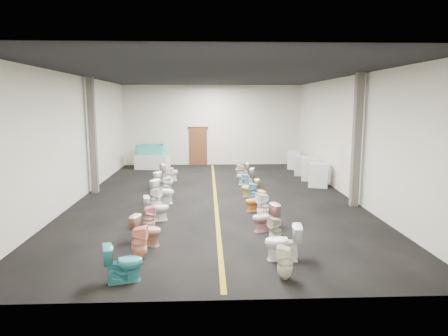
{
  "coord_description": "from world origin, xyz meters",
  "views": [
    {
      "loc": [
        -0.29,
        -14.71,
        3.52
      ],
      "look_at": [
        0.37,
        1.0,
        0.94
      ],
      "focal_mm": 32.0,
      "sensor_mm": 36.0,
      "label": 1
    }
  ],
  "objects_px": {
    "appliance_crate_d": "(295,160)",
    "toilet_left_4": "(156,208)",
    "toilet_left_6": "(163,191)",
    "toilet_right_4": "(263,206)",
    "appliance_crate_a": "(318,175)",
    "toilet_right_11": "(242,170)",
    "appliance_crate_c": "(303,166)",
    "toilet_left_9": "(169,176)",
    "toilet_right_1": "(283,242)",
    "bathtub": "(152,149)",
    "toilet_right_5": "(255,201)",
    "toilet_right_3": "(265,218)",
    "toilet_right_6": "(254,193)",
    "toilet_left_3": "(149,219)",
    "toilet_left_5": "(155,199)",
    "toilet_left_7": "(166,186)",
    "toilet_right_0": "(285,263)",
    "toilet_left_10": "(169,172)",
    "toilet_right_8": "(245,182)",
    "toilet_left_1": "(139,243)",
    "toilet_right_9": "(246,176)",
    "display_table": "(153,162)",
    "toilet_right_7": "(250,188)",
    "toilet_left_8": "(164,182)",
    "toilet_left_2": "(147,230)",
    "toilet_right_2": "(275,231)",
    "appliance_crate_b": "(310,169)",
    "toilet_left_0": "(124,263)",
    "toilet_right_10": "(241,173)"
  },
  "relations": [
    {
      "from": "toilet_left_9",
      "to": "toilet_right_9",
      "type": "height_order",
      "value": "toilet_left_9"
    },
    {
      "from": "toilet_right_9",
      "to": "toilet_right_8",
      "type": "bearing_deg",
      "value": 12.37
    },
    {
      "from": "toilet_left_10",
      "to": "toilet_right_8",
      "type": "relative_size",
      "value": 1.19
    },
    {
      "from": "toilet_left_0",
      "to": "toilet_left_9",
      "type": "distance_m",
      "value": 9.34
    },
    {
      "from": "toilet_left_3",
      "to": "toilet_left_9",
      "type": "xyz_separation_m",
      "value": [
        -0.04,
        6.24,
        0.02
      ]
    },
    {
      "from": "display_table",
      "to": "toilet_left_4",
      "type": "distance_m",
      "value": 9.73
    },
    {
      "from": "toilet_left_1",
      "to": "toilet_left_5",
      "type": "height_order",
      "value": "toilet_left_1"
    },
    {
      "from": "toilet_right_5",
      "to": "toilet_right_8",
      "type": "height_order",
      "value": "toilet_right_8"
    },
    {
      "from": "toilet_right_0",
      "to": "toilet_right_9",
      "type": "distance_m",
      "value": 9.34
    },
    {
      "from": "appliance_crate_b",
      "to": "toilet_left_2",
      "type": "distance_m",
      "value": 10.3
    },
    {
      "from": "display_table",
      "to": "toilet_left_8",
      "type": "height_order",
      "value": "display_table"
    },
    {
      "from": "toilet_right_9",
      "to": "toilet_right_7",
      "type": "bearing_deg",
      "value": 17.52
    },
    {
      "from": "toilet_left_4",
      "to": "toilet_left_8",
      "type": "relative_size",
      "value": 1.0
    },
    {
      "from": "toilet_left_6",
      "to": "toilet_right_4",
      "type": "height_order",
      "value": "toilet_left_6"
    },
    {
      "from": "toilet_right_6",
      "to": "toilet_right_11",
      "type": "distance_m",
      "value": 5.08
    },
    {
      "from": "toilet_right_3",
      "to": "toilet_right_6",
      "type": "relative_size",
      "value": 1.07
    },
    {
      "from": "toilet_left_5",
      "to": "toilet_right_4",
      "type": "relative_size",
      "value": 0.95
    },
    {
      "from": "toilet_right_0",
      "to": "toilet_right_9",
      "type": "relative_size",
      "value": 0.93
    },
    {
      "from": "toilet_left_1",
      "to": "toilet_right_1",
      "type": "distance_m",
      "value": 3.24
    },
    {
      "from": "appliance_crate_d",
      "to": "toilet_left_4",
      "type": "xyz_separation_m",
      "value": [
        -6.23,
        -9.22,
        -0.09
      ]
    },
    {
      "from": "toilet_right_5",
      "to": "toilet_right_11",
      "type": "relative_size",
      "value": 1.0
    },
    {
      "from": "appliance_crate_a",
      "to": "toilet_right_11",
      "type": "distance_m",
      "value": 3.89
    },
    {
      "from": "toilet_left_3",
      "to": "toilet_left_5",
      "type": "xyz_separation_m",
      "value": [
        -0.09,
        2.12,
        0.02
      ]
    },
    {
      "from": "display_table",
      "to": "toilet_right_8",
      "type": "relative_size",
      "value": 2.57
    },
    {
      "from": "appliance_crate_d",
      "to": "display_table",
      "type": "bearing_deg",
      "value": 176.96
    },
    {
      "from": "toilet_left_7",
      "to": "toilet_right_2",
      "type": "xyz_separation_m",
      "value": [
        3.28,
        -5.34,
        -0.03
      ]
    },
    {
      "from": "toilet_left_9",
      "to": "toilet_right_3",
      "type": "xyz_separation_m",
      "value": [
        3.24,
        -6.31,
        -0.01
      ]
    },
    {
      "from": "appliance_crate_c",
      "to": "toilet_left_4",
      "type": "bearing_deg",
      "value": -129.9
    },
    {
      "from": "appliance_crate_b",
      "to": "toilet_left_5",
      "type": "distance_m",
      "value": 8.15
    },
    {
      "from": "display_table",
      "to": "toilet_right_2",
      "type": "height_order",
      "value": "display_table"
    },
    {
      "from": "toilet_left_3",
      "to": "toilet_left_5",
      "type": "height_order",
      "value": "toilet_left_5"
    },
    {
      "from": "toilet_right_6",
      "to": "toilet_right_7",
      "type": "distance_m",
      "value": 0.93
    },
    {
      "from": "toilet_left_9",
      "to": "toilet_right_1",
      "type": "distance_m",
      "value": 9.03
    },
    {
      "from": "appliance_crate_c",
      "to": "toilet_left_4",
      "type": "height_order",
      "value": "appliance_crate_c"
    },
    {
      "from": "appliance_crate_b",
      "to": "toilet_right_3",
      "type": "relative_size",
      "value": 1.31
    },
    {
      "from": "display_table",
      "to": "toilet_left_3",
      "type": "distance_m",
      "value": 10.77
    },
    {
      "from": "toilet_left_7",
      "to": "toilet_right_2",
      "type": "bearing_deg",
      "value": -165.89
    },
    {
      "from": "bathtub",
      "to": "toilet_right_5",
      "type": "xyz_separation_m",
      "value": [
        4.49,
        -8.68,
        -0.73
      ]
    },
    {
      "from": "toilet_left_8",
      "to": "toilet_right_5",
      "type": "distance_m",
      "value": 4.53
    },
    {
      "from": "toilet_left_10",
      "to": "toilet_right_10",
      "type": "distance_m",
      "value": 3.28
    },
    {
      "from": "toilet_left_1",
      "to": "toilet_right_5",
      "type": "distance_m",
      "value": 5.05
    },
    {
      "from": "toilet_right_4",
      "to": "appliance_crate_a",
      "type": "bearing_deg",
      "value": 125.35
    },
    {
      "from": "toilet_left_7",
      "to": "toilet_left_6",
      "type": "bearing_deg",
      "value": 163.62
    },
    {
      "from": "toilet_left_7",
      "to": "toilet_left_3",
      "type": "bearing_deg",
      "value": 162.2
    },
    {
      "from": "toilet_left_2",
      "to": "toilet_right_0",
      "type": "distance_m",
      "value": 3.71
    },
    {
      "from": "toilet_right_3",
      "to": "toilet_left_0",
      "type": "bearing_deg",
      "value": -63.33
    },
    {
      "from": "toilet_left_4",
      "to": "toilet_right_5",
      "type": "relative_size",
      "value": 1.15
    },
    {
      "from": "toilet_left_5",
      "to": "toilet_right_0",
      "type": "height_order",
      "value": "toilet_left_5"
    },
    {
      "from": "toilet_left_7",
      "to": "toilet_right_0",
      "type": "distance_m",
      "value": 8.01
    },
    {
      "from": "toilet_left_8",
      "to": "toilet_right_1",
      "type": "distance_m",
      "value": 8.04
    }
  ]
}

